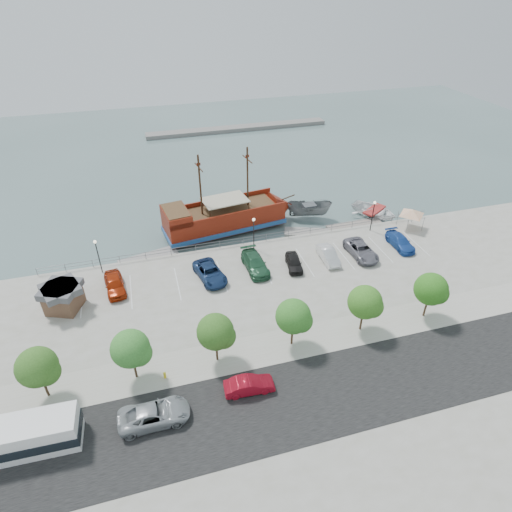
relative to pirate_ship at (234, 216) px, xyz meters
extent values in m
plane|color=#4D625F|center=(0.87, -13.51, -1.98)|extent=(160.00, 160.00, 0.00)
cube|color=gray|center=(0.87, -34.51, -1.58)|extent=(100.00, 58.00, 1.20)
cube|color=black|center=(0.87, -29.51, -0.97)|extent=(100.00, 8.00, 0.04)
cube|color=#A09A8B|center=(0.87, -23.51, -0.96)|extent=(100.00, 4.00, 0.05)
cylinder|color=slate|center=(0.87, -5.71, -0.03)|extent=(50.00, 0.06, 0.06)
cylinder|color=slate|center=(0.87, -5.71, -0.43)|extent=(50.00, 0.06, 0.06)
cube|color=gray|center=(10.87, 41.49, -1.58)|extent=(40.00, 3.00, 0.80)
cube|color=maroon|center=(-1.34, -0.20, -0.09)|extent=(16.43, 7.25, 2.58)
cube|color=#204D8C|center=(-1.34, -0.20, -0.94)|extent=(16.77, 7.59, 0.60)
cone|color=maroon|center=(7.30, 1.09, -0.09)|extent=(3.84, 5.18, 4.76)
cube|color=maroon|center=(-7.71, -1.15, 1.89)|extent=(3.68, 5.35, 1.39)
cube|color=#54381F|center=(-7.71, -1.15, 2.64)|extent=(3.42, 4.92, 0.12)
cube|color=#54381F|center=(-0.85, -0.13, 1.25)|extent=(13.40, 6.22, 0.15)
cube|color=maroon|center=(-1.69, 2.16, 1.54)|extent=(15.73, 2.54, 0.69)
cube|color=maroon|center=(-0.98, -2.55, 1.54)|extent=(15.73, 2.54, 0.69)
cylinder|color=#382111|center=(2.10, 0.31, 5.27)|extent=(0.27, 0.27, 8.14)
cylinder|color=#382111|center=(-4.28, -0.64, 5.27)|extent=(0.27, 0.27, 8.14)
cylinder|color=#382111|center=(2.10, 0.31, 7.75)|extent=(0.58, 2.96, 0.14)
cylinder|color=#382111|center=(-4.28, -0.64, 7.75)|extent=(0.58, 2.96, 0.14)
cube|color=#C0B99B|center=(-1.14, -0.17, 2.69)|extent=(6.25, 4.58, 0.12)
cylinder|color=#382111|center=(7.99, 1.19, 1.10)|extent=(2.47, 0.52, 0.59)
imported|color=slate|center=(10.94, -0.07, -0.75)|extent=(6.76, 4.34, 2.45)
imported|color=white|center=(20.20, -2.13, -1.29)|extent=(7.56, 8.14, 1.37)
cube|color=gray|center=(-11.88, -4.31, -1.77)|extent=(7.47, 3.70, 0.41)
cube|color=gray|center=(9.79, -4.31, -1.77)|extent=(7.68, 4.55, 0.42)
cube|color=gray|center=(16.17, -4.31, -1.75)|extent=(7.89, 2.42, 0.45)
cube|color=brown|center=(-20.61, -12.47, 0.12)|extent=(3.92, 3.92, 2.20)
cube|color=#4D4E52|center=(-20.61, -12.47, 1.47)|extent=(4.44, 4.44, 0.70)
cylinder|color=slate|center=(21.05, -6.59, 0.01)|extent=(0.06, 0.06, 1.98)
cylinder|color=slate|center=(23.39, -6.61, 0.01)|extent=(0.06, 0.06, 1.98)
cylinder|color=slate|center=(21.03, -8.94, 0.01)|extent=(0.06, 0.06, 1.98)
cylinder|color=slate|center=(23.38, -8.95, 0.01)|extent=(0.06, 0.06, 1.98)
pyramid|color=white|center=(22.21, -7.77, 1.77)|extent=(3.81, 3.81, 0.81)
imported|color=#999EA2|center=(-12.96, -28.27, -0.22)|extent=(5.44, 2.55, 1.51)
imported|color=#A30D1F|center=(-5.28, -27.54, -0.30)|extent=(4.19, 1.68, 1.36)
cube|color=silver|center=(-21.95, -28.01, 0.35)|extent=(7.51, 2.80, 2.65)
cube|color=black|center=(-21.95, -28.01, 0.19)|extent=(7.62, 2.91, 0.85)
cylinder|color=yellow|center=(-11.81, -24.31, -0.70)|extent=(0.22, 0.22, 0.56)
sphere|color=yellow|center=(-11.81, -24.31, -0.40)|extent=(0.24, 0.24, 0.24)
cylinder|color=black|center=(-17.13, -7.01, 1.02)|extent=(0.12, 0.12, 4.00)
sphere|color=#FFF2CC|center=(-17.13, -7.01, 3.12)|extent=(0.36, 0.36, 0.36)
cylinder|color=black|center=(0.87, -7.01, 1.02)|extent=(0.12, 0.12, 4.00)
sphere|color=#FFF2CC|center=(0.87, -7.01, 3.12)|extent=(0.36, 0.36, 0.36)
cylinder|color=black|center=(16.87, -7.01, 1.02)|extent=(0.12, 0.12, 4.00)
sphere|color=#FFF2CC|center=(16.87, -7.01, 3.12)|extent=(0.36, 0.36, 0.36)
cylinder|color=#473321|center=(-21.13, -23.51, 0.12)|extent=(0.20, 0.20, 2.20)
sphere|color=#305A1D|center=(-21.13, -23.51, 2.42)|extent=(3.20, 3.20, 3.20)
sphere|color=#305A1D|center=(-20.53, -23.81, 2.02)|extent=(2.20, 2.20, 2.20)
cylinder|color=#473321|center=(-14.13, -23.51, 0.12)|extent=(0.20, 0.20, 2.20)
sphere|color=#326E29|center=(-14.13, -23.51, 2.42)|extent=(3.20, 3.20, 3.20)
sphere|color=#326E29|center=(-13.53, -23.81, 2.02)|extent=(2.20, 2.20, 2.20)
cylinder|color=#473321|center=(-7.13, -23.51, 0.12)|extent=(0.20, 0.20, 2.20)
sphere|color=#2F5A1D|center=(-7.13, -23.51, 2.42)|extent=(3.20, 3.20, 3.20)
sphere|color=#2F5A1D|center=(-6.53, -23.81, 2.02)|extent=(2.20, 2.20, 2.20)
cylinder|color=#473321|center=(-0.13, -23.51, 0.12)|extent=(0.20, 0.20, 2.20)
sphere|color=#2E6A22|center=(-0.13, -23.51, 2.42)|extent=(3.20, 3.20, 3.20)
sphere|color=#2E6A22|center=(0.47, -23.81, 2.02)|extent=(2.20, 2.20, 2.20)
cylinder|color=#473321|center=(6.87, -23.51, 0.12)|extent=(0.20, 0.20, 2.20)
sphere|color=#346B1E|center=(6.87, -23.51, 2.42)|extent=(3.20, 3.20, 3.20)
sphere|color=#346B1E|center=(7.47, -23.81, 2.02)|extent=(2.20, 2.20, 2.20)
cylinder|color=#473321|center=(13.87, -23.51, 0.12)|extent=(0.20, 0.20, 2.20)
sphere|color=#296419|center=(13.87, -23.51, 2.42)|extent=(3.20, 3.20, 3.20)
sphere|color=#296419|center=(14.47, -23.81, 2.02)|extent=(2.20, 2.20, 2.20)
imported|color=#A3290A|center=(-15.69, -10.80, -0.16)|extent=(2.51, 5.01, 1.64)
imported|color=navy|center=(-5.46, -11.53, -0.22)|extent=(3.56, 5.85, 1.52)
imported|color=#295D3C|center=(-0.16, -11.23, -0.17)|extent=(2.50, 5.64, 1.61)
imported|color=black|center=(4.25, -12.11, -0.29)|extent=(2.27, 4.26, 1.38)
imported|color=silver|center=(8.65, -11.87, -0.25)|extent=(1.65, 4.47, 1.46)
imported|color=slate|center=(12.86, -12.03, -0.22)|extent=(2.68, 5.52, 1.51)
imported|color=#214DA5|center=(18.45, -11.56, -0.27)|extent=(2.01, 4.90, 1.42)
camera|label=1|loc=(-11.03, -49.71, 28.00)|focal=30.00mm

